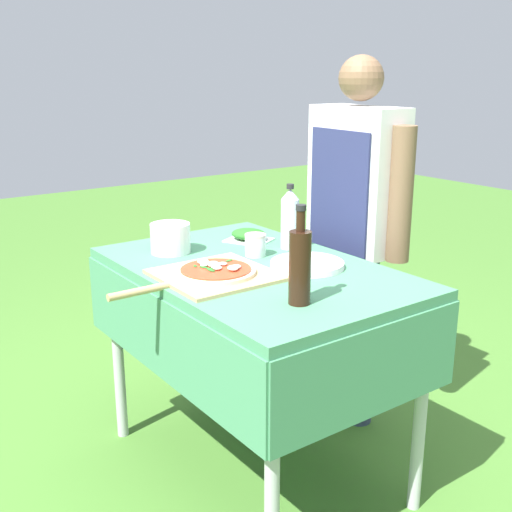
% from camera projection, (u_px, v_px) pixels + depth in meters
% --- Properties ---
extents(ground_plane, '(12.00, 12.00, 0.00)m').
position_uv_depth(ground_plane, '(255.00, 467.00, 2.45)').
color(ground_plane, '#477A2D').
extents(prep_table, '(1.15, 0.76, 0.80)m').
position_uv_depth(prep_table, '(255.00, 294.00, 2.25)').
color(prep_table, '#478960').
rests_on(prep_table, ground).
extents(person_cook, '(0.57, 0.20, 1.51)m').
position_uv_depth(person_cook, '(355.00, 215.00, 2.58)').
color(person_cook, '#333D56').
rests_on(person_cook, ground).
extents(pizza_on_peel, '(0.36, 0.56, 0.06)m').
position_uv_depth(pizza_on_peel, '(213.00, 273.00, 2.11)').
color(pizza_on_peel, tan).
rests_on(pizza_on_peel, prep_table).
extents(oil_bottle, '(0.07, 0.07, 0.29)m').
position_uv_depth(oil_bottle, '(300.00, 265.00, 1.84)').
color(oil_bottle, black).
rests_on(oil_bottle, prep_table).
extents(water_bottle, '(0.07, 0.07, 0.25)m').
position_uv_depth(water_bottle, '(290.00, 218.00, 2.42)').
color(water_bottle, silver).
rests_on(water_bottle, prep_table).
extents(herb_container, '(0.21, 0.20, 0.05)m').
position_uv_depth(herb_container, '(249.00, 235.00, 2.55)').
color(herb_container, silver).
rests_on(herb_container, prep_table).
extents(mixing_tub, '(0.15, 0.15, 0.11)m').
position_uv_depth(mixing_tub, '(170.00, 238.00, 2.38)').
color(mixing_tub, silver).
rests_on(mixing_tub, prep_table).
extents(plate_stack, '(0.26, 0.26, 0.02)m').
position_uv_depth(plate_stack, '(307.00, 264.00, 2.21)').
color(plate_stack, white).
rests_on(plate_stack, prep_table).
extents(sauce_jar, '(0.08, 0.08, 0.08)m').
position_uv_depth(sauce_jar, '(255.00, 246.00, 2.34)').
color(sauce_jar, silver).
rests_on(sauce_jar, prep_table).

